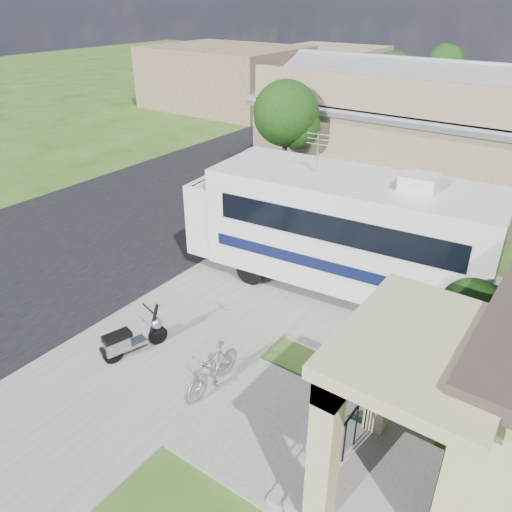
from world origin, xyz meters
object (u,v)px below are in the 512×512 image
Objects in this scene: bicycle at (213,371)px; pickup_truck at (290,150)px; shrub at (468,343)px; motorhome at (339,227)px; van at (348,118)px; garden_hose at (354,425)px; scooter at (130,339)px.

bicycle is 15.17m from pickup_truck.
shrub is 15.45m from pickup_truck.
shrub is at bearing -37.44° from motorhome.
van reaches higher than pickup_truck.
garden_hose is at bearing -63.59° from motorhome.
van is (-7.25, 20.73, 0.40)m from bicycle.
garden_hose is at bearing 26.97° from scooter.
bicycle is (-0.06, -5.19, -1.31)m from motorhome.
shrub is 7.03m from scooter.
pickup_truck is at bearing -73.92° from van.
motorhome is 17.19m from van.
pickup_truck is (-4.49, 13.88, 0.33)m from scooter.
motorhome is 5.36m from bicycle.
scooter is at bearing -64.96° from van.
motorhome reaches higher than scooter.
van is at bearing 107.54° from bicycle.
garden_hose is at bearing 12.29° from bicycle.
motorhome is 5.54m from garden_hose.
motorhome reaches higher than garden_hose.
shrub is 5.00m from bicycle.
motorhome reaches higher than pickup_truck.
shrub is 0.48× the size of pickup_truck.
garden_hose is (2.83, 0.71, -0.40)m from bicycle.
motorhome is 10.83m from pickup_truck.
van is at bearing 109.90° from motorhome.
motorhome reaches higher than van.
scooter is 21.59m from van.
bicycle is at bearing 109.36° from pickup_truck.
shrub is 0.46× the size of van.
scooter is 0.97× the size of bicycle.
scooter is at bearing 101.17° from pickup_truck.
bicycle is at bearing -147.78° from shrub.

